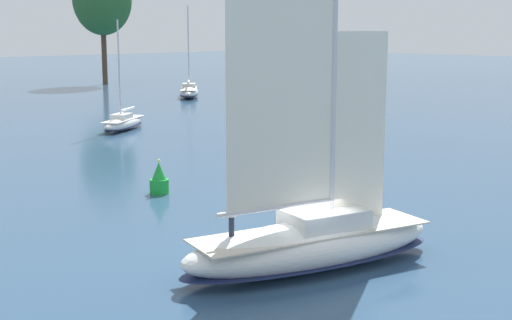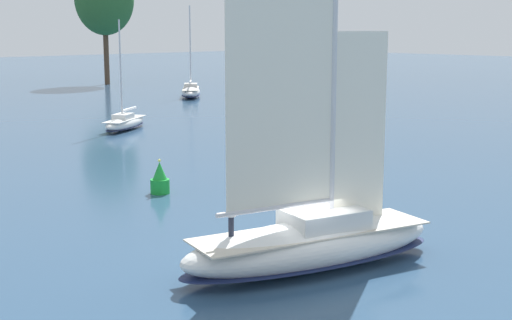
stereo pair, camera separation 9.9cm
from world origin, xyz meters
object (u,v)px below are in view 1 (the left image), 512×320
object	(u,v)px
sailboat_moored_mid_channel	(123,122)
channel_buoy	(159,180)
sailboat_main	(312,238)
sailboat_moored_near_marina	(189,91)

from	to	relation	value
sailboat_moored_mid_channel	channel_buoy	size ratio (longest dim) A/B	5.06
sailboat_main	sailboat_moored_mid_channel	world-z (taller)	sailboat_main
sailboat_moored_mid_channel	sailboat_moored_near_marina	bearing A→B (deg)	40.53
sailboat_main	sailboat_moored_mid_channel	distance (m)	39.42
sailboat_moored_near_marina	channel_buoy	bearing A→B (deg)	-130.20
channel_buoy	sailboat_main	bearing A→B (deg)	-102.75
sailboat_moored_near_marina	sailboat_moored_mid_channel	distance (m)	30.39
sailboat_moored_near_marina	sailboat_moored_mid_channel	size ratio (longest dim) A/B	1.22
sailboat_moored_mid_channel	sailboat_main	bearing A→B (deg)	-113.33
sailboat_moored_near_marina	channel_buoy	world-z (taller)	sailboat_moored_near_marina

